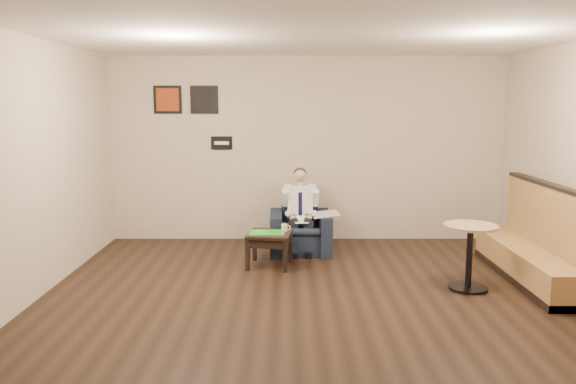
{
  "coord_description": "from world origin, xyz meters",
  "views": [
    {
      "loc": [
        -0.3,
        -5.56,
        2.09
      ],
      "look_at": [
        -0.29,
        1.2,
        1.02
      ],
      "focal_mm": 35.0,
      "sensor_mm": 36.0,
      "label": 1
    }
  ],
  "objects_px": {
    "seated_man": "(301,214)",
    "banquette": "(531,233)",
    "green_folder": "(267,233)",
    "side_table": "(270,249)",
    "cafe_table": "(469,257)",
    "coffee_mug": "(284,228)",
    "smartphone": "(275,230)",
    "armchair": "(300,223)"
  },
  "relations": [
    {
      "from": "side_table",
      "to": "green_folder",
      "type": "relative_size",
      "value": 1.22
    },
    {
      "from": "seated_man",
      "to": "armchair",
      "type": "bearing_deg",
      "value": 90.0
    },
    {
      "from": "cafe_table",
      "to": "coffee_mug",
      "type": "bearing_deg",
      "value": 154.31
    },
    {
      "from": "smartphone",
      "to": "banquette",
      "type": "height_order",
      "value": "banquette"
    },
    {
      "from": "coffee_mug",
      "to": "smartphone",
      "type": "distance_m",
      "value": 0.14
    },
    {
      "from": "side_table",
      "to": "coffee_mug",
      "type": "relative_size",
      "value": 5.79
    },
    {
      "from": "seated_man",
      "to": "smartphone",
      "type": "height_order",
      "value": "seated_man"
    },
    {
      "from": "coffee_mug",
      "to": "smartphone",
      "type": "relative_size",
      "value": 0.68
    },
    {
      "from": "seated_man",
      "to": "green_folder",
      "type": "distance_m",
      "value": 0.79
    },
    {
      "from": "seated_man",
      "to": "coffee_mug",
      "type": "bearing_deg",
      "value": -113.95
    },
    {
      "from": "armchair",
      "to": "coffee_mug",
      "type": "distance_m",
      "value": 0.68
    },
    {
      "from": "coffee_mug",
      "to": "smartphone",
      "type": "xyz_separation_m",
      "value": [
        -0.12,
        0.06,
        -0.04
      ]
    },
    {
      "from": "seated_man",
      "to": "coffee_mug",
      "type": "distance_m",
      "value": 0.58
    },
    {
      "from": "cafe_table",
      "to": "banquette",
      "type": "bearing_deg",
      "value": 22.39
    },
    {
      "from": "green_folder",
      "to": "smartphone",
      "type": "distance_m",
      "value": 0.19
    },
    {
      "from": "coffee_mug",
      "to": "cafe_table",
      "type": "relative_size",
      "value": 0.13
    },
    {
      "from": "armchair",
      "to": "side_table",
      "type": "bearing_deg",
      "value": -120.57
    },
    {
      "from": "seated_man",
      "to": "cafe_table",
      "type": "bearing_deg",
      "value": -40.25
    },
    {
      "from": "seated_man",
      "to": "cafe_table",
      "type": "relative_size",
      "value": 1.51
    },
    {
      "from": "smartphone",
      "to": "cafe_table",
      "type": "xyz_separation_m",
      "value": [
        2.22,
        -1.07,
        -0.07
      ]
    },
    {
      "from": "armchair",
      "to": "banquette",
      "type": "distance_m",
      "value": 3.01
    },
    {
      "from": "smartphone",
      "to": "coffee_mug",
      "type": "bearing_deg",
      "value": -7.1
    },
    {
      "from": "green_folder",
      "to": "smartphone",
      "type": "height_order",
      "value": "green_folder"
    },
    {
      "from": "seated_man",
      "to": "green_folder",
      "type": "relative_size",
      "value": 2.55
    },
    {
      "from": "banquette",
      "to": "green_folder",
      "type": "bearing_deg",
      "value": 169.92
    },
    {
      "from": "banquette",
      "to": "smartphone",
      "type": "bearing_deg",
      "value": 166.62
    },
    {
      "from": "side_table",
      "to": "banquette",
      "type": "xyz_separation_m",
      "value": [
        3.12,
        -0.58,
        0.35
      ]
    },
    {
      "from": "smartphone",
      "to": "armchair",
      "type": "bearing_deg",
      "value": 77.13
    },
    {
      "from": "green_folder",
      "to": "side_table",
      "type": "bearing_deg",
      "value": 25.77
    },
    {
      "from": "smartphone",
      "to": "banquette",
      "type": "xyz_separation_m",
      "value": [
        3.05,
        -0.73,
        0.12
      ]
    },
    {
      "from": "side_table",
      "to": "coffee_mug",
      "type": "xyz_separation_m",
      "value": [
        0.19,
        0.09,
        0.27
      ]
    },
    {
      "from": "coffee_mug",
      "to": "seated_man",
      "type": "bearing_deg",
      "value": 66.91
    },
    {
      "from": "banquette",
      "to": "coffee_mug",
      "type": "bearing_deg",
      "value": 167.13
    },
    {
      "from": "smartphone",
      "to": "cafe_table",
      "type": "relative_size",
      "value": 0.18
    },
    {
      "from": "green_folder",
      "to": "smartphone",
      "type": "relative_size",
      "value": 3.21
    },
    {
      "from": "cafe_table",
      "to": "smartphone",
      "type": "bearing_deg",
      "value": 154.35
    },
    {
      "from": "seated_man",
      "to": "side_table",
      "type": "bearing_deg",
      "value": -124.76
    },
    {
      "from": "cafe_table",
      "to": "armchair",
      "type": "bearing_deg",
      "value": 138.72
    },
    {
      "from": "side_table",
      "to": "coffee_mug",
      "type": "distance_m",
      "value": 0.34
    },
    {
      "from": "seated_man",
      "to": "banquette",
      "type": "distance_m",
      "value": 2.96
    },
    {
      "from": "side_table",
      "to": "coffee_mug",
      "type": "bearing_deg",
      "value": 25.77
    },
    {
      "from": "seated_man",
      "to": "smartphone",
      "type": "relative_size",
      "value": 8.18
    }
  ]
}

